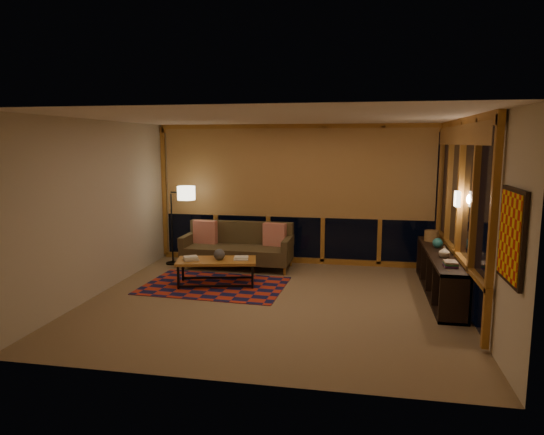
% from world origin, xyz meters
% --- Properties ---
extents(floor, '(5.50, 5.00, 0.01)m').
position_xyz_m(floor, '(0.00, 0.00, 0.00)').
color(floor, '#817350').
rests_on(floor, ground).
extents(ceiling, '(5.50, 5.00, 0.01)m').
position_xyz_m(ceiling, '(0.00, 0.00, 2.70)').
color(ceiling, beige).
rests_on(ceiling, walls).
extents(walls, '(5.51, 5.01, 2.70)m').
position_xyz_m(walls, '(0.00, 0.00, 1.35)').
color(walls, beige).
rests_on(walls, floor).
extents(window_wall_back, '(5.30, 0.16, 2.60)m').
position_xyz_m(window_wall_back, '(0.00, 2.43, 1.35)').
color(window_wall_back, '#AB7720').
rests_on(window_wall_back, walls).
extents(window_wall_right, '(0.16, 3.70, 2.60)m').
position_xyz_m(window_wall_right, '(2.68, 0.60, 1.35)').
color(window_wall_right, '#AB7720').
rests_on(window_wall_right, walls).
extents(wall_art, '(0.06, 0.74, 0.94)m').
position_xyz_m(wall_art, '(2.71, -1.85, 1.45)').
color(wall_art, red).
rests_on(wall_art, walls).
extents(wall_sconce, '(0.12, 0.18, 0.22)m').
position_xyz_m(wall_sconce, '(2.62, 0.45, 1.55)').
color(wall_sconce, '#F7EAC3').
rests_on(wall_sconce, walls).
extents(sofa, '(2.05, 0.85, 0.83)m').
position_xyz_m(sofa, '(-1.02, 1.82, 0.42)').
color(sofa, brown).
rests_on(sofa, floor).
extents(pillow_left, '(0.47, 0.19, 0.46)m').
position_xyz_m(pillow_left, '(-1.70, 1.98, 0.64)').
color(pillow_left, red).
rests_on(pillow_left, sofa).
extents(pillow_right, '(0.45, 0.21, 0.43)m').
position_xyz_m(pillow_right, '(-0.33, 2.00, 0.63)').
color(pillow_right, red).
rests_on(pillow_right, sofa).
extents(area_rug, '(2.37, 1.64, 0.01)m').
position_xyz_m(area_rug, '(-1.10, 0.61, 0.01)').
color(area_rug, '#B12D18').
rests_on(area_rug, floor).
extents(coffee_table, '(1.40, 0.87, 0.43)m').
position_xyz_m(coffee_table, '(-1.07, 0.67, 0.22)').
color(coffee_table, '#AB7720').
rests_on(coffee_table, floor).
extents(book_stack_a, '(0.32, 0.30, 0.07)m').
position_xyz_m(book_stack_a, '(-1.47, 0.54, 0.47)').
color(book_stack_a, beige).
rests_on(book_stack_a, coffee_table).
extents(book_stack_b, '(0.27, 0.24, 0.05)m').
position_xyz_m(book_stack_b, '(-0.67, 0.75, 0.46)').
color(book_stack_b, beige).
rests_on(book_stack_b, coffee_table).
extents(ceramic_pot, '(0.22, 0.22, 0.19)m').
position_xyz_m(ceramic_pot, '(-1.02, 0.67, 0.53)').
color(ceramic_pot, black).
rests_on(ceramic_pot, coffee_table).
extents(floor_lamp, '(0.58, 0.46, 1.55)m').
position_xyz_m(floor_lamp, '(-2.35, 1.90, 0.77)').
color(floor_lamp, black).
rests_on(floor_lamp, floor).
extents(bookshelf, '(0.40, 2.68, 0.67)m').
position_xyz_m(bookshelf, '(2.49, 0.82, 0.34)').
color(bookshelf, black).
rests_on(bookshelf, floor).
extents(basket, '(0.28, 0.28, 0.18)m').
position_xyz_m(basket, '(2.47, 1.73, 0.76)').
color(basket, olive).
rests_on(basket, bookshelf).
extents(teal_bowl, '(0.20, 0.20, 0.16)m').
position_xyz_m(teal_bowl, '(2.49, 1.16, 0.75)').
color(teal_bowl, '#236765').
rests_on(teal_bowl, bookshelf).
extents(vase, '(0.17, 0.17, 0.17)m').
position_xyz_m(vase, '(2.49, 0.50, 0.75)').
color(vase, tan).
rests_on(vase, bookshelf).
extents(shelf_book_stack, '(0.20, 0.25, 0.07)m').
position_xyz_m(shelf_book_stack, '(2.49, -0.03, 0.70)').
color(shelf_book_stack, beige).
rests_on(shelf_book_stack, bookshelf).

